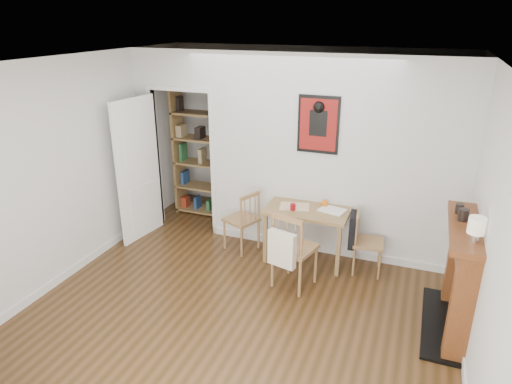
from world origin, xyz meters
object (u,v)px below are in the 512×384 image
at_px(red_glass, 293,207).
at_px(ceramic_jar_a, 463,215).
at_px(dining_table, 308,215).
at_px(orange_fruit, 324,203).
at_px(notebook, 332,210).
at_px(chair_left, 241,220).
at_px(chair_right, 367,242).
at_px(chair_front, 294,249).
at_px(bookshelf, 202,151).
at_px(fireplace, 461,275).
at_px(ceramic_jar_b, 459,209).
at_px(mantel_lamp, 477,227).

relative_size(red_glass, ceramic_jar_a, 0.75).
height_order(dining_table, orange_fruit, orange_fruit).
distance_m(notebook, ceramic_jar_a, 1.69).
bearing_deg(chair_left, chair_right, -0.29).
relative_size(chair_left, orange_fruit, 9.59).
height_order(chair_front, red_glass, chair_front).
bearing_deg(dining_table, orange_fruit, 36.05).
height_order(chair_left, orange_fruit, chair_left).
relative_size(chair_front, notebook, 3.02).
xyz_separation_m(chair_right, bookshelf, (-2.72, 0.95, 0.62)).
distance_m(chair_left, orange_fruit, 1.15).
bearing_deg(orange_fruit, fireplace, -31.47).
distance_m(chair_front, notebook, 0.80).
distance_m(chair_right, chair_front, 0.98).
height_order(chair_left, red_glass, chair_left).
height_order(chair_left, ceramic_jar_b, ceramic_jar_b).
distance_m(dining_table, mantel_lamp, 2.26).
xyz_separation_m(dining_table, chair_front, (0.02, -0.68, -0.15)).
distance_m(chair_front, red_glass, 0.65).
xyz_separation_m(dining_table, fireplace, (1.79, -0.85, -0.02)).
xyz_separation_m(chair_right, ceramic_jar_a, (0.94, -0.70, 0.81)).
height_order(bookshelf, notebook, bookshelf).
relative_size(orange_fruit, notebook, 0.28).
height_order(bookshelf, ceramic_jar_a, bookshelf).
height_order(dining_table, bookshelf, bookshelf).
height_order(bookshelf, mantel_lamp, bookshelf).
bearing_deg(chair_front, ceramic_jar_a, -2.69).
xyz_separation_m(red_glass, orange_fruit, (0.34, 0.25, 0.00)).
bearing_deg(red_glass, chair_right, 4.21).
distance_m(chair_right, notebook, 0.57).
bearing_deg(chair_left, red_glass, -6.00).
bearing_deg(ceramic_jar_a, bookshelf, 155.74).
xyz_separation_m(chair_left, chair_right, (1.67, -0.01, -0.02)).
bearing_deg(bookshelf, notebook, -20.94).
distance_m(ceramic_jar_a, ceramic_jar_b, 0.18).
bearing_deg(bookshelf, orange_fruit, -19.75).
distance_m(notebook, ceramic_jar_b, 1.59).
xyz_separation_m(chair_front, mantel_lamp, (1.77, -0.53, 0.82)).
distance_m(chair_left, ceramic_jar_b, 2.76).
bearing_deg(orange_fruit, chair_front, -101.03).
distance_m(fireplace, mantel_lamp, 0.77).
xyz_separation_m(bookshelf, notebook, (2.25, -0.86, -0.30)).
bearing_deg(mantel_lamp, dining_table, 146.09).
relative_size(chair_front, fireplace, 0.77).
height_order(bookshelf, fireplace, bookshelf).
xyz_separation_m(mantel_lamp, ceramic_jar_b, (-0.10, 0.62, -0.09)).
relative_size(chair_left, red_glass, 9.66).
relative_size(chair_right, ceramic_jar_a, 6.65).
distance_m(dining_table, chair_left, 0.92).
distance_m(dining_table, ceramic_jar_b, 1.88).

